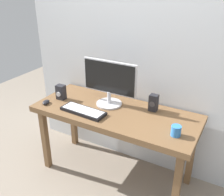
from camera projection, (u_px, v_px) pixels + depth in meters
name	position (u px, v px, depth m)	size (l,w,h in m)	color
ground_plane	(115.00, 173.00, 2.61)	(6.00, 6.00, 0.00)	gray
wall_back	(135.00, 15.00, 2.24)	(2.28, 0.04, 3.00)	silver
desk	(115.00, 118.00, 2.33)	(1.49, 0.62, 0.72)	brown
monitor	(109.00, 82.00, 2.32)	(0.53, 0.24, 0.42)	silver
keyboard_primary	(83.00, 111.00, 2.26)	(0.42, 0.17, 0.03)	black
mouse	(46.00, 102.00, 2.42)	(0.06, 0.09, 0.03)	#232328
speaker_right	(153.00, 103.00, 2.28)	(0.07, 0.07, 0.15)	#232328
audio_controller	(61.00, 92.00, 2.49)	(0.08, 0.08, 0.14)	#232328
coffee_mug	(176.00, 131.00, 1.93)	(0.08, 0.08, 0.08)	#337FD8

